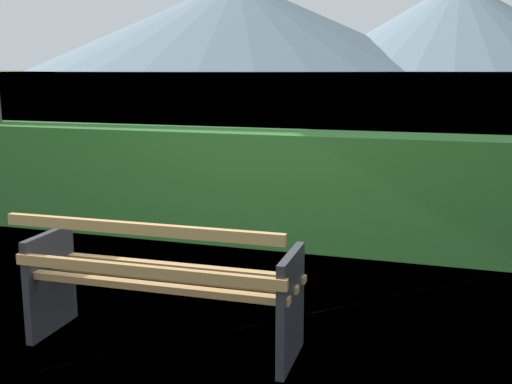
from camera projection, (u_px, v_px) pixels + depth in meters
name	position (u px, v px, depth m)	size (l,w,h in m)	color
ground_plane	(166.00, 344.00, 3.95)	(1400.00, 1400.00, 0.00)	#4C6B33
water_surface	(453.00, 73.00, 290.81)	(620.00, 620.00, 0.00)	#7A99A8
park_bench	(160.00, 283.00, 3.81)	(1.72, 0.60, 0.87)	tan
hedge_row	(275.00, 187.00, 6.19)	(11.52, 0.66, 1.12)	#2D6B28
distant_hills	(439.00, 24.00, 525.14)	(777.05, 373.34, 81.82)	slate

